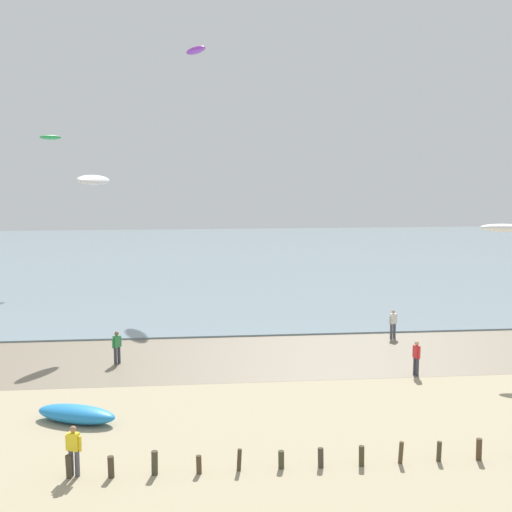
{
  "coord_description": "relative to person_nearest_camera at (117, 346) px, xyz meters",
  "views": [
    {
      "loc": [
        -0.04,
        -12.63,
        10.11
      ],
      "look_at": [
        2.49,
        12.15,
        6.83
      ],
      "focal_mm": 47.89,
      "sensor_mm": 36.0,
      "label": 1
    }
  ],
  "objects": [
    {
      "name": "grounded_kite",
      "position": [
        -0.81,
        -8.07,
        -0.58
      ],
      "size": [
        3.59,
        2.44,
        0.68
      ],
      "primitive_type": "ellipsoid",
      "rotation": [
        0.0,
        0.0,
        5.88
      ],
      "color": "#2384D1",
      "rests_on": "ground"
    },
    {
      "name": "person_nearest_camera",
      "position": [
        0.0,
        0.0,
        0.0
      ],
      "size": [
        0.45,
        0.41,
        1.71
      ],
      "color": "#383842",
      "rests_on": "ground"
    },
    {
      "name": "person_mid_beach",
      "position": [
        14.68,
        -3.46,
        0.0
      ],
      "size": [
        0.29,
        0.56,
        1.71
      ],
      "color": "#383842",
      "rests_on": "ground"
    },
    {
      "name": "sea",
      "position": [
        3.7,
        39.92,
        -0.87
      ],
      "size": [
        160.0,
        70.0,
        0.1
      ],
      "primitive_type": "cube",
      "color": "gray",
      "rests_on": "ground"
    },
    {
      "name": "person_left_flank",
      "position": [
        15.73,
        3.71,
        0.0
      ],
      "size": [
        0.55,
        0.32,
        1.71
      ],
      "color": "#4C4C56",
      "rests_on": "ground"
    },
    {
      "name": "person_by_waterline",
      "position": [
        -0.13,
        -12.9,
        0.0
      ],
      "size": [
        0.54,
        0.33,
        1.71
      ],
      "color": "#4C4C56",
      "rests_on": "ground"
    },
    {
      "name": "wet_sand_strip",
      "position": [
        3.7,
        0.55,
        -0.91
      ],
      "size": [
        120.0,
        8.73,
        0.01
      ],
      "primitive_type": "cube",
      "color": "#7A6D59",
      "rests_on": "ground"
    },
    {
      "name": "groyne_mid",
      "position": [
        8.45,
        -13.1,
        -0.55
      ],
      "size": [
        18.25,
        0.32,
        0.82
      ],
      "color": "#3F3727",
      "rests_on": "ground"
    },
    {
      "name": "kite_aloft_4",
      "position": [
        4.57,
        22.32,
        18.51
      ],
      "size": [
        2.19,
        3.52,
        0.64
      ],
      "primitive_type": "ellipsoid",
      "rotation": [
        0.1,
        0.0,
        5.06
      ],
      "color": "purple"
    },
    {
      "name": "kite_aloft_3",
      "position": [
        -1.77,
        6.44,
        8.4
      ],
      "size": [
        2.37,
        3.13,
        0.83
      ],
      "primitive_type": "ellipsoid",
      "rotation": [
        0.42,
        0.0,
        1.07
      ],
      "color": "white"
    },
    {
      "name": "kite_aloft_6",
      "position": [
        20.06,
        -1.12,
        6.04
      ],
      "size": [
        2.71,
        1.71,
        0.42
      ],
      "primitive_type": "ellipsoid",
      "rotation": [
        -0.01,
        0.0,
        5.91
      ],
      "color": "white"
    },
    {
      "name": "kite_aloft_1",
      "position": [
        -7.96,
        26.53,
        11.68
      ],
      "size": [
        2.06,
        2.12,
        0.53
      ],
      "primitive_type": "ellipsoid",
      "rotation": [
        0.28,
        0.0,
        3.96
      ],
      "color": "green"
    }
  ]
}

